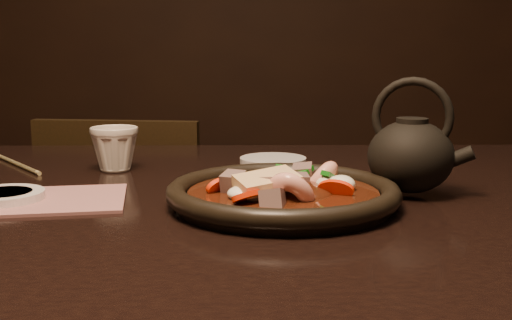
{
  "coord_description": "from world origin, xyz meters",
  "views": [
    {
      "loc": [
        0.15,
        -0.77,
        0.94
      ],
      "look_at": [
        0.16,
        0.01,
        0.8
      ],
      "focal_mm": 45.0,
      "sensor_mm": 36.0,
      "label": 1
    }
  ],
  "objects_px": {
    "tea_cup": "(115,147)",
    "teapot": "(411,152)",
    "plate": "(283,195)",
    "chair": "(135,268)",
    "table": "(129,260)"
  },
  "relations": [
    {
      "from": "tea_cup",
      "to": "teapot",
      "type": "relative_size",
      "value": 0.49
    },
    {
      "from": "plate",
      "to": "tea_cup",
      "type": "bearing_deg",
      "value": 137.57
    },
    {
      "from": "plate",
      "to": "chair",
      "type": "bearing_deg",
      "value": 113.91
    },
    {
      "from": "plate",
      "to": "teapot",
      "type": "bearing_deg",
      "value": 19.11
    },
    {
      "from": "chair",
      "to": "tea_cup",
      "type": "relative_size",
      "value": 10.82
    },
    {
      "from": "table",
      "to": "plate",
      "type": "distance_m",
      "value": 0.21
    },
    {
      "from": "chair",
      "to": "plate",
      "type": "height_order",
      "value": "chair"
    },
    {
      "from": "table",
      "to": "chair",
      "type": "relative_size",
      "value": 2.04
    },
    {
      "from": "plate",
      "to": "tea_cup",
      "type": "distance_m",
      "value": 0.33
    },
    {
      "from": "table",
      "to": "chair",
      "type": "bearing_deg",
      "value": 99.91
    },
    {
      "from": "table",
      "to": "tea_cup",
      "type": "bearing_deg",
      "value": 105.36
    },
    {
      "from": "table",
      "to": "tea_cup",
      "type": "distance_m",
      "value": 0.23
    },
    {
      "from": "chair",
      "to": "tea_cup",
      "type": "xyz_separation_m",
      "value": [
        0.06,
        -0.47,
        0.36
      ]
    },
    {
      "from": "table",
      "to": "plate",
      "type": "xyz_separation_m",
      "value": [
        0.19,
        -0.03,
        0.09
      ]
    },
    {
      "from": "tea_cup",
      "to": "teapot",
      "type": "xyz_separation_m",
      "value": [
        0.41,
        -0.17,
        0.02
      ]
    }
  ]
}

